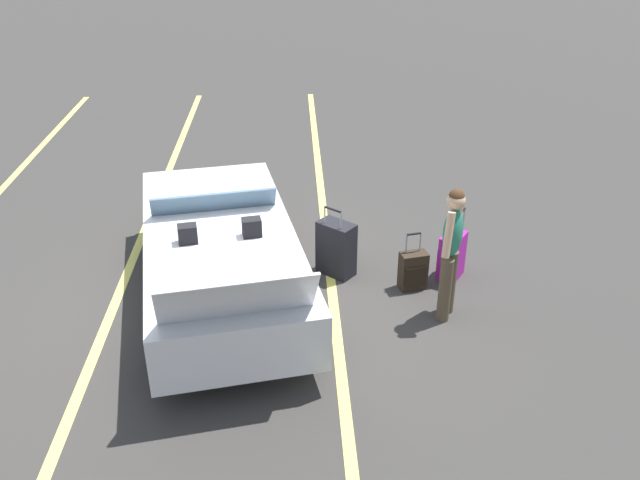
{
  "coord_description": "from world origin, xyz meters",
  "views": [
    {
      "loc": [
        -7.14,
        -0.89,
        4.62
      ],
      "look_at": [
        0.08,
        -1.21,
        0.75
      ],
      "focal_mm": 37.79,
      "sensor_mm": 36.0,
      "label": 1
    }
  ],
  "objects_px": {
    "convertible_car": "(219,249)",
    "suitcase_large_black": "(336,249)",
    "traveler_person": "(451,247)",
    "suitcase_medium_bright": "(452,256)",
    "suitcase_small_carryon": "(413,271)"
  },
  "relations": [
    {
      "from": "convertible_car",
      "to": "suitcase_small_carryon",
      "type": "height_order",
      "value": "convertible_car"
    },
    {
      "from": "convertible_car",
      "to": "suitcase_large_black",
      "type": "distance_m",
      "value": 1.53
    },
    {
      "from": "convertible_car",
      "to": "suitcase_small_carryon",
      "type": "xyz_separation_m",
      "value": [
        -0.06,
        -2.43,
        -0.34
      ]
    },
    {
      "from": "suitcase_large_black",
      "to": "suitcase_medium_bright",
      "type": "distance_m",
      "value": 1.5
    },
    {
      "from": "traveler_person",
      "to": "suitcase_medium_bright",
      "type": "bearing_deg",
      "value": -78.38
    },
    {
      "from": "suitcase_large_black",
      "to": "suitcase_medium_bright",
      "type": "relative_size",
      "value": 1.0
    },
    {
      "from": "convertible_car",
      "to": "traveler_person",
      "type": "xyz_separation_m",
      "value": [
        -0.69,
        -2.72,
        0.34
      ]
    },
    {
      "from": "suitcase_medium_bright",
      "to": "traveler_person",
      "type": "relative_size",
      "value": 0.6
    },
    {
      "from": "suitcase_large_black",
      "to": "traveler_person",
      "type": "height_order",
      "value": "traveler_person"
    },
    {
      "from": "suitcase_large_black",
      "to": "suitcase_medium_bright",
      "type": "height_order",
      "value": "suitcase_medium_bright"
    },
    {
      "from": "suitcase_large_black",
      "to": "convertible_car",
      "type": "bearing_deg",
      "value": 144.55
    },
    {
      "from": "traveler_person",
      "to": "suitcase_small_carryon",
      "type": "bearing_deg",
      "value": -37.97
    },
    {
      "from": "traveler_person",
      "to": "convertible_car",
      "type": "bearing_deg",
      "value": 13.27
    },
    {
      "from": "suitcase_large_black",
      "to": "suitcase_small_carryon",
      "type": "xyz_separation_m",
      "value": [
        -0.4,
        -0.95,
        -0.12
      ]
    },
    {
      "from": "suitcase_large_black",
      "to": "traveler_person",
      "type": "xyz_separation_m",
      "value": [
        -1.04,
        -1.24,
        0.56
      ]
    }
  ]
}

